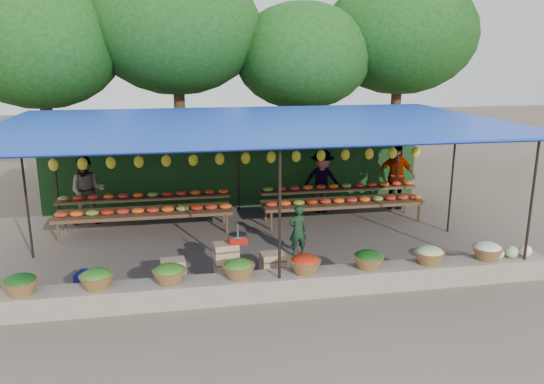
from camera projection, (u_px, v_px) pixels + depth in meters
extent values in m
plane|color=brown|center=(255.00, 244.00, 12.19)|extent=(60.00, 60.00, 0.00)
cube|color=gray|center=(278.00, 285.00, 9.52)|extent=(10.60, 0.55, 0.40)
cylinder|color=black|center=(280.00, 224.00, 9.08)|extent=(0.05, 0.05, 2.80)
cylinder|color=black|center=(531.00, 210.00, 9.92)|extent=(0.05, 0.05, 2.80)
cylinder|color=black|center=(26.00, 195.00, 10.99)|extent=(0.05, 0.05, 2.80)
cylinder|color=black|center=(452.00, 176.00, 12.68)|extent=(0.05, 0.05, 2.80)
cylinder|color=black|center=(55.00, 167.00, 13.75)|extent=(0.05, 0.05, 2.80)
cylinder|color=black|center=(238.00, 160.00, 14.60)|extent=(0.05, 0.05, 2.80)
cylinder|color=black|center=(402.00, 154.00, 15.44)|extent=(0.05, 0.05, 2.80)
cube|color=blue|center=(254.00, 122.00, 11.49)|extent=(10.80, 6.60, 0.04)
cube|color=blue|center=(270.00, 145.00, 9.63)|extent=(10.80, 2.19, 0.26)
cube|color=blue|center=(242.00, 120.00, 13.44)|extent=(10.80, 2.19, 0.26)
cylinder|color=gray|center=(246.00, 147.00, 13.01)|extent=(9.60, 0.01, 0.01)
ellipsoid|color=yellow|center=(54.00, 165.00, 12.29)|extent=(0.23, 0.17, 0.30)
ellipsoid|color=yellow|center=(82.00, 164.00, 12.40)|extent=(0.23, 0.17, 0.30)
ellipsoid|color=yellow|center=(111.00, 163.00, 12.52)|extent=(0.23, 0.17, 0.30)
ellipsoid|color=yellow|center=(139.00, 162.00, 12.63)|extent=(0.23, 0.17, 0.30)
ellipsoid|color=yellow|center=(166.00, 161.00, 12.74)|extent=(0.23, 0.17, 0.30)
ellipsoid|color=yellow|center=(193.00, 160.00, 12.86)|extent=(0.23, 0.17, 0.30)
ellipsoid|color=yellow|center=(220.00, 159.00, 12.97)|extent=(0.23, 0.17, 0.30)
ellipsoid|color=yellow|center=(246.00, 158.00, 13.08)|extent=(0.23, 0.17, 0.30)
ellipsoid|color=yellow|center=(271.00, 157.00, 13.20)|extent=(0.23, 0.17, 0.30)
ellipsoid|color=yellow|center=(296.00, 156.00, 13.31)|extent=(0.23, 0.17, 0.30)
ellipsoid|color=yellow|center=(321.00, 155.00, 13.42)|extent=(0.23, 0.17, 0.30)
ellipsoid|color=yellow|center=(345.00, 155.00, 13.54)|extent=(0.23, 0.17, 0.30)
ellipsoid|color=yellow|center=(369.00, 154.00, 13.65)|extent=(0.23, 0.17, 0.30)
ellipsoid|color=yellow|center=(393.00, 153.00, 13.77)|extent=(0.23, 0.17, 0.30)
ellipsoid|color=yellow|center=(416.00, 152.00, 13.88)|extent=(0.23, 0.17, 0.30)
ellipsoid|color=#144712|center=(20.00, 281.00, 8.66)|extent=(0.52, 0.52, 0.23)
ellipsoid|color=#33741F|center=(96.00, 276.00, 8.87)|extent=(0.52, 0.52, 0.23)
ellipsoid|color=#33741F|center=(169.00, 271.00, 9.08)|extent=(0.52, 0.52, 0.23)
ellipsoid|color=#33741F|center=(239.00, 266.00, 9.29)|extent=(0.52, 0.52, 0.23)
ellipsoid|color=#B6230F|center=(305.00, 261.00, 9.50)|extent=(0.52, 0.52, 0.23)
ellipsoid|color=#144712|center=(369.00, 257.00, 9.71)|extent=(0.52, 0.52, 0.23)
ellipsoid|color=#A8CD80|center=(429.00, 252.00, 9.93)|extent=(0.52, 0.52, 0.23)
ellipsoid|color=silver|center=(488.00, 248.00, 10.14)|extent=(0.52, 0.52, 0.23)
cube|color=#1C3F16|center=(237.00, 164.00, 14.87)|extent=(10.60, 0.06, 2.50)
cylinder|color=#341D13|center=(49.00, 130.00, 16.24)|extent=(0.36, 0.36, 3.97)
ellipsoid|color=#10340E|center=(40.00, 46.00, 15.62)|extent=(4.77, 4.77, 3.69)
cylinder|color=#341D13|center=(180.00, 117.00, 17.26)|extent=(0.36, 0.36, 4.48)
ellipsoid|color=#10340E|center=(176.00, 28.00, 16.56)|extent=(5.39, 5.39, 4.17)
cylinder|color=#341D13|center=(301.00, 127.00, 17.78)|extent=(0.36, 0.36, 3.71)
ellipsoid|color=#10340E|center=(302.00, 56.00, 17.20)|extent=(4.47, 4.47, 3.45)
cylinder|color=#341D13|center=(395.00, 114.00, 18.70)|extent=(0.36, 0.36, 4.35)
ellipsoid|color=#10340E|center=(400.00, 34.00, 18.02)|extent=(5.24, 5.24, 4.05)
cube|color=#4A381D|center=(145.00, 213.00, 12.86)|extent=(4.20, 0.95, 0.08)
cube|color=#4A381D|center=(145.00, 198.00, 13.07)|extent=(4.20, 0.35, 0.06)
cylinder|color=#4A381D|center=(58.00, 232.00, 12.20)|extent=(0.06, 0.06, 0.50)
cylinder|color=#4A381D|center=(227.00, 223.00, 12.88)|extent=(0.06, 0.06, 0.50)
cylinder|color=#4A381D|center=(65.00, 222.00, 12.96)|extent=(0.06, 0.06, 0.50)
cylinder|color=#4A381D|center=(224.00, 213.00, 13.65)|extent=(0.06, 0.06, 0.50)
ellipsoid|color=red|center=(61.00, 215.00, 12.36)|extent=(0.31, 0.26, 0.13)
ellipsoid|color=olive|center=(63.00, 198.00, 12.72)|extent=(0.26, 0.22, 0.12)
ellipsoid|color=#F65615|center=(77.00, 214.00, 12.42)|extent=(0.31, 0.26, 0.13)
ellipsoid|color=#B6230F|center=(79.00, 198.00, 12.78)|extent=(0.26, 0.22, 0.12)
ellipsoid|color=olive|center=(92.00, 213.00, 12.48)|extent=(0.31, 0.26, 0.13)
ellipsoid|color=red|center=(94.00, 197.00, 12.84)|extent=(0.26, 0.22, 0.12)
ellipsoid|color=#B6230F|center=(108.00, 212.00, 12.54)|extent=(0.31, 0.26, 0.13)
ellipsoid|color=#F65615|center=(109.00, 196.00, 12.90)|extent=(0.26, 0.22, 0.12)
ellipsoid|color=red|center=(123.00, 211.00, 12.60)|extent=(0.31, 0.26, 0.13)
ellipsoid|color=red|center=(124.00, 196.00, 12.96)|extent=(0.26, 0.22, 0.12)
ellipsoid|color=#F65615|center=(138.00, 211.00, 12.66)|extent=(0.31, 0.26, 0.13)
ellipsoid|color=#F65615|center=(138.00, 195.00, 13.03)|extent=(0.26, 0.22, 0.12)
ellipsoid|color=red|center=(153.00, 210.00, 12.73)|extent=(0.31, 0.26, 0.13)
ellipsoid|color=olive|center=(153.00, 194.00, 13.09)|extent=(0.26, 0.22, 0.12)
ellipsoid|color=#F65615|center=(168.00, 209.00, 12.79)|extent=(0.31, 0.26, 0.13)
ellipsoid|color=#B6230F|center=(167.00, 194.00, 13.15)|extent=(0.26, 0.22, 0.12)
ellipsoid|color=olive|center=(182.00, 208.00, 12.85)|extent=(0.31, 0.26, 0.13)
ellipsoid|color=red|center=(181.00, 193.00, 13.21)|extent=(0.26, 0.22, 0.12)
ellipsoid|color=#B6230F|center=(197.00, 208.00, 12.91)|extent=(0.31, 0.26, 0.13)
ellipsoid|color=#F65615|center=(196.00, 192.00, 13.27)|extent=(0.26, 0.22, 0.12)
ellipsoid|color=red|center=(211.00, 207.00, 12.97)|extent=(0.31, 0.26, 0.13)
ellipsoid|color=red|center=(210.00, 192.00, 13.33)|extent=(0.26, 0.22, 0.12)
ellipsoid|color=#F65615|center=(225.00, 206.00, 13.03)|extent=(0.31, 0.26, 0.13)
ellipsoid|color=#F65615|center=(223.00, 191.00, 13.40)|extent=(0.26, 0.22, 0.12)
cube|color=#4A381D|center=(342.00, 202.00, 13.74)|extent=(4.20, 0.95, 0.08)
cube|color=#4A381D|center=(339.00, 189.00, 13.96)|extent=(4.20, 0.35, 0.06)
cylinder|color=#4A381D|center=(271.00, 220.00, 13.08)|extent=(0.06, 0.06, 0.50)
cylinder|color=#4A381D|center=(419.00, 212.00, 13.77)|extent=(0.06, 0.06, 0.50)
cylinder|color=#4A381D|center=(266.00, 211.00, 13.84)|extent=(0.06, 0.06, 0.50)
cylinder|color=#4A381D|center=(406.00, 204.00, 14.53)|extent=(0.06, 0.06, 0.50)
ellipsoid|color=red|center=(271.00, 204.00, 13.24)|extent=(0.31, 0.26, 0.13)
ellipsoid|color=olive|center=(268.00, 189.00, 13.60)|extent=(0.26, 0.22, 0.12)
ellipsoid|color=#F65615|center=(285.00, 203.00, 13.30)|extent=(0.31, 0.26, 0.13)
ellipsoid|color=#B6230F|center=(282.00, 189.00, 13.66)|extent=(0.26, 0.22, 0.12)
ellipsoid|color=olive|center=(299.00, 203.00, 13.36)|extent=(0.31, 0.26, 0.13)
ellipsoid|color=red|center=(295.00, 188.00, 13.72)|extent=(0.26, 0.22, 0.12)
ellipsoid|color=#B6230F|center=(312.00, 202.00, 13.42)|extent=(0.31, 0.26, 0.13)
ellipsoid|color=#F65615|center=(308.00, 187.00, 13.78)|extent=(0.26, 0.22, 0.12)
ellipsoid|color=red|center=(325.00, 201.00, 13.48)|extent=(0.31, 0.26, 0.13)
ellipsoid|color=red|center=(321.00, 187.00, 13.85)|extent=(0.26, 0.22, 0.12)
ellipsoid|color=#F65615|center=(339.00, 201.00, 13.55)|extent=(0.31, 0.26, 0.13)
ellipsoid|color=#F65615|center=(334.00, 186.00, 13.91)|extent=(0.26, 0.22, 0.12)
ellipsoid|color=red|center=(352.00, 200.00, 13.61)|extent=(0.31, 0.26, 0.13)
ellipsoid|color=olive|center=(346.00, 186.00, 13.97)|extent=(0.26, 0.22, 0.12)
ellipsoid|color=#F65615|center=(365.00, 199.00, 13.67)|extent=(0.31, 0.26, 0.13)
ellipsoid|color=#B6230F|center=(359.00, 185.00, 14.03)|extent=(0.26, 0.22, 0.12)
ellipsoid|color=olive|center=(377.00, 199.00, 13.73)|extent=(0.31, 0.26, 0.13)
ellipsoid|color=red|center=(372.00, 184.00, 14.09)|extent=(0.26, 0.22, 0.12)
ellipsoid|color=#B6230F|center=(390.00, 198.00, 13.79)|extent=(0.31, 0.26, 0.13)
ellipsoid|color=#F65615|center=(384.00, 184.00, 14.15)|extent=(0.26, 0.22, 0.12)
ellipsoid|color=red|center=(403.00, 197.00, 13.86)|extent=(0.31, 0.26, 0.13)
ellipsoid|color=red|center=(396.00, 183.00, 14.22)|extent=(0.26, 0.22, 0.12)
ellipsoid|color=#F65615|center=(415.00, 197.00, 13.92)|extent=(0.31, 0.26, 0.13)
ellipsoid|color=#F65615|center=(409.00, 183.00, 14.28)|extent=(0.26, 0.22, 0.12)
cube|color=#A57E5E|center=(174.00, 279.00, 9.95)|extent=(0.48, 0.38, 0.25)
cube|color=#A57E5E|center=(173.00, 266.00, 9.89)|extent=(0.48, 0.38, 0.25)
cube|color=#A57E5E|center=(227.00, 275.00, 10.13)|extent=(0.48, 0.38, 0.25)
cube|color=#A57E5E|center=(226.00, 262.00, 10.07)|extent=(0.48, 0.38, 0.25)
cube|color=#A57E5E|center=(226.00, 250.00, 10.00)|extent=(0.48, 0.38, 0.25)
cube|color=#A57E5E|center=(273.00, 272.00, 10.29)|extent=(0.48, 0.38, 0.25)
cube|color=#A57E5E|center=(273.00, 259.00, 10.23)|extent=(0.48, 0.38, 0.25)
cube|color=red|center=(238.00, 239.00, 9.99)|extent=(0.33, 0.29, 0.13)
cylinder|color=gray|center=(238.00, 235.00, 9.97)|extent=(0.35, 0.35, 0.03)
cylinder|color=gray|center=(238.00, 230.00, 9.95)|extent=(0.03, 0.03, 0.24)
imported|color=#17331D|center=(298.00, 230.00, 11.37)|extent=(0.44, 0.32, 1.11)
imported|color=slate|center=(88.00, 191.00, 13.35)|extent=(0.89, 0.71, 1.77)
imported|color=slate|center=(322.00, 181.00, 14.46)|extent=(1.15, 0.70, 1.73)
imported|color=slate|center=(395.00, 176.00, 14.87)|extent=(1.15, 0.76, 1.82)
cube|color=navy|center=(90.00, 280.00, 9.87)|extent=(0.57, 0.48, 0.29)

